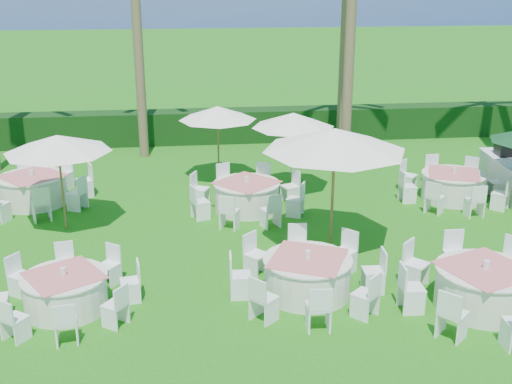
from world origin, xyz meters
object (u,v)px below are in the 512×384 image
(umbrella_b, at_px, (335,140))
(banquet_table_f, at_px, (453,185))
(umbrella_c, at_px, (218,113))
(banquet_table_c, at_px, (483,287))
(banquet_table_a, at_px, (66,291))
(banquet_table_b, at_px, (307,275))
(umbrella_d, at_px, (293,120))
(banquet_table_e, at_px, (247,195))
(banquet_table_d, at_px, (33,189))
(umbrella_a, at_px, (58,144))

(umbrella_b, bearing_deg, banquet_table_f, 35.94)
(umbrella_c, bearing_deg, banquet_table_c, -61.05)
(banquet_table_c, height_order, umbrella_c, umbrella_c)
(banquet_table_a, height_order, banquet_table_c, banquet_table_c)
(banquet_table_a, distance_m, banquet_table_b, 4.72)
(umbrella_d, bearing_deg, banquet_table_b, -96.68)
(banquet_table_e, bearing_deg, umbrella_b, -59.81)
(banquet_table_f, height_order, umbrella_b, umbrella_b)
(banquet_table_b, height_order, umbrella_c, umbrella_c)
(banquet_table_a, height_order, banquet_table_d, banquet_table_d)
(banquet_table_b, distance_m, banquet_table_f, 7.20)
(banquet_table_c, distance_m, umbrella_a, 10.15)
(banquet_table_a, distance_m, umbrella_b, 6.44)
(banquet_table_d, xyz_separation_m, banquet_table_f, (11.71, -0.99, -0.02))
(banquet_table_e, bearing_deg, banquet_table_a, -128.91)
(banquet_table_d, distance_m, umbrella_c, 5.67)
(banquet_table_f, relative_size, umbrella_a, 1.19)
(banquet_table_a, bearing_deg, banquet_table_c, -5.99)
(banquet_table_b, xyz_separation_m, umbrella_d, (0.70, 6.00, 1.78))
(banquet_table_e, xyz_separation_m, umbrella_a, (-4.66, -0.79, 1.80))
(banquet_table_b, distance_m, umbrella_d, 6.30)
(umbrella_b, xyz_separation_m, umbrella_c, (-2.27, 5.41, -0.52))
(banquet_table_a, bearing_deg, umbrella_d, 48.30)
(banquet_table_c, bearing_deg, banquet_table_d, 144.77)
(banquet_table_d, relative_size, banquet_table_f, 1.04)
(banquet_table_b, height_order, umbrella_d, umbrella_d)
(banquet_table_d, distance_m, banquet_table_f, 11.75)
(banquet_table_d, xyz_separation_m, umbrella_d, (7.27, -0.02, 1.76))
(banquet_table_e, relative_size, umbrella_a, 1.18)
(banquet_table_c, distance_m, umbrella_c, 9.66)
(umbrella_b, bearing_deg, banquet_table_d, 151.72)
(banquet_table_d, bearing_deg, umbrella_d, -0.19)
(banquet_table_d, relative_size, umbrella_c, 1.37)
(banquet_table_b, xyz_separation_m, banquet_table_c, (3.27, -0.92, 0.02))
(umbrella_b, relative_size, umbrella_d, 1.34)
(banquet_table_a, distance_m, banquet_table_e, 6.34)
(banquet_table_b, height_order, banquet_table_d, banquet_table_d)
(umbrella_b, xyz_separation_m, umbrella_d, (-0.23, 4.01, -0.47))
(banquet_table_b, bearing_deg, umbrella_c, 100.23)
(banquet_table_a, bearing_deg, banquet_table_b, 0.94)
(umbrella_a, height_order, umbrella_d, umbrella_a)
(banquet_table_c, height_order, umbrella_b, umbrella_b)
(banquet_table_c, bearing_deg, banquet_table_b, 164.35)
(banquet_table_d, height_order, umbrella_c, umbrella_c)
(banquet_table_a, bearing_deg, banquet_table_d, 106.87)
(banquet_table_a, height_order, umbrella_a, umbrella_a)
(banquet_table_f, bearing_deg, banquet_table_b, -135.57)
(banquet_table_c, distance_m, banquet_table_d, 12.04)
(banquet_table_c, xyz_separation_m, banquet_table_d, (-9.83, 6.94, -0.00))
(banquet_table_d, height_order, umbrella_d, umbrella_d)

